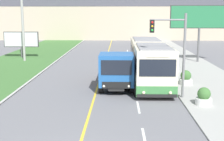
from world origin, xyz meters
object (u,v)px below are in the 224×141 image
object	(u,v)px
utility_pole_far	(22,9)
planter_round_far	(166,58)
city_bus	(149,62)
planter_round_third	(174,66)
dump_truck	(117,71)
planter_round_near	(204,97)
traffic_light_mast	(174,45)
billboard_large	(200,19)
billboard_small	(21,40)
planter_round_second	(186,78)

from	to	relation	value
utility_pole_far	planter_round_far	distance (m)	16.91
city_bus	planter_round_far	size ratio (longest dim) A/B	10.71
planter_round_third	planter_round_far	bearing A→B (deg)	89.64
dump_truck	planter_round_third	xyz separation A→B (m)	(5.27, 6.75, -0.80)
dump_truck	planter_round_near	bearing A→B (deg)	-38.03
city_bus	planter_round_near	world-z (taller)	city_bus
planter_round_near	traffic_light_mast	bearing A→B (deg)	133.50
billboard_large	billboard_small	distance (m)	21.19
planter_round_near	planter_round_second	xyz separation A→B (m)	(0.05, 5.40, 0.01)
planter_round_far	planter_round_near	bearing A→B (deg)	-90.43
dump_truck	planter_round_near	size ratio (longest dim) A/B	6.19
city_bus	planter_round_third	size ratio (longest dim) A/B	10.75
dump_truck	billboard_large	size ratio (longest dim) A/B	1.02
billboard_large	planter_round_second	distance (m)	12.63
billboard_small	planter_round_far	size ratio (longest dim) A/B	3.94
city_bus	traffic_light_mast	distance (m)	5.32
dump_truck	traffic_light_mast	bearing A→B (deg)	-33.49
dump_truck	planter_round_near	distance (m)	6.63
city_bus	traffic_light_mast	xyz separation A→B (m)	(1.06, -4.88, 1.84)
dump_truck	billboard_small	distance (m)	19.87
billboard_small	planter_round_third	world-z (taller)	billboard_small
planter_round_far	planter_round_second	bearing A→B (deg)	-90.37
billboard_small	planter_round_far	xyz separation A→B (m)	(17.17, -3.76, -1.63)
utility_pole_far	planter_round_near	xyz separation A→B (m)	(15.90, -17.21, -5.35)
dump_truck	traffic_light_mast	size ratio (longest dim) A/B	1.21
traffic_light_mast	planter_round_third	bearing A→B (deg)	79.58
planter_round_third	planter_round_far	xyz separation A→B (m)	(0.03, 5.40, 0.01)
planter_round_second	planter_round_third	xyz separation A→B (m)	(0.04, 5.40, -0.00)
traffic_light_mast	planter_round_third	xyz separation A→B (m)	(1.68, 9.13, -2.92)
billboard_large	utility_pole_far	bearing A→B (deg)	178.52
city_bus	utility_pole_far	world-z (taller)	utility_pole_far
traffic_light_mast	planter_round_far	distance (m)	14.92
utility_pole_far	planter_round_far	xyz separation A→B (m)	(16.02, -0.99, -5.34)
planter_round_second	dump_truck	bearing A→B (deg)	-165.54
dump_truck	planter_round_third	world-z (taller)	dump_truck
city_bus	planter_round_near	bearing A→B (deg)	-67.97
planter_round_near	planter_round_far	distance (m)	16.21
dump_truck	planter_round_third	size ratio (longest dim) A/B	6.09
city_bus	utility_pole_far	distance (m)	17.52
dump_truck	planter_round_far	xyz separation A→B (m)	(5.30, 12.16, -0.79)
city_bus	planter_round_near	distance (m)	7.16
billboard_large	planter_round_second	world-z (taller)	billboard_large
city_bus	planter_round_second	world-z (taller)	city_bus
billboard_small	planter_round_far	distance (m)	17.65
planter_round_second	planter_round_far	bearing A→B (deg)	89.63
dump_truck	traffic_light_mast	xyz separation A→B (m)	(3.59, -2.38, 2.12)
billboard_large	planter_round_third	distance (m)	8.14
utility_pole_far	planter_round_near	distance (m)	24.03
billboard_small	planter_round_near	bearing A→B (deg)	-49.52
billboard_large	planter_round_near	bearing A→B (deg)	-102.56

